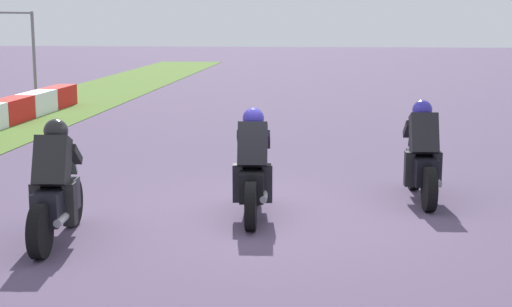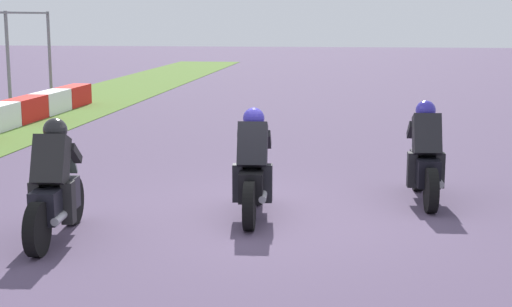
# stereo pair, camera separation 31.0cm
# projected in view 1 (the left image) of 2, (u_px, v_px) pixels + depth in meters

# --- Properties ---
(ground_plane) EXTENTS (120.00, 120.00, 0.00)m
(ground_plane) POSITION_uv_depth(u_px,v_px,m) (264.00, 215.00, 10.67)
(ground_plane) COLOR #4E3F59
(rider_lane_a) EXTENTS (2.04, 0.55, 1.51)m
(rider_lane_a) POSITION_uv_depth(u_px,v_px,m) (422.00, 159.00, 11.46)
(rider_lane_a) COLOR black
(rider_lane_a) RESTS_ON ground_plane
(rider_lane_b) EXTENTS (2.04, 0.55, 1.51)m
(rider_lane_b) POSITION_uv_depth(u_px,v_px,m) (253.00, 172.00, 10.49)
(rider_lane_b) COLOR black
(rider_lane_b) RESTS_ON ground_plane
(rider_lane_c) EXTENTS (2.04, 0.55, 1.51)m
(rider_lane_c) POSITION_uv_depth(u_px,v_px,m) (56.00, 192.00, 9.34)
(rider_lane_c) COLOR black
(rider_lane_c) RESTS_ON ground_plane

